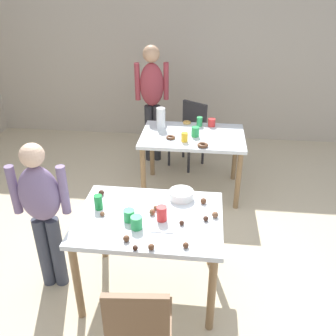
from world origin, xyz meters
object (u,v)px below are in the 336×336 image
object	(u,v)px
dining_table_near	(150,227)
mixing_bowl	(181,195)
dining_table_far	(192,142)
pitcher_far	(161,118)
person_girl_near	(42,208)
chair_far_table	(190,130)
soda_can	(98,202)
chair_near_table	(139,326)
person_adult_far	(152,94)

from	to	relation	value
dining_table_near	mixing_bowl	size ratio (longest dim) A/B	5.53
dining_table_far	pitcher_far	xyz separation A→B (m)	(-0.40, 0.17, 0.22)
person_girl_near	chair_far_table	bearing A→B (deg)	67.18
person_girl_near	mixing_bowl	bearing A→B (deg)	16.52
dining_table_near	soda_can	xyz separation A→B (m)	(-0.42, 0.06, 0.16)
chair_near_table	chair_far_table	distance (m)	3.19
dining_table_far	soda_can	bearing A→B (deg)	-112.67
dining_table_near	dining_table_far	bearing A→B (deg)	81.44
chair_near_table	person_adult_far	size ratio (longest dim) A/B	0.54
dining_table_near	person_adult_far	bearing A→B (deg)	98.00
person_girl_near	soda_can	xyz separation A→B (m)	(0.43, 0.09, 0.02)
chair_near_table	pitcher_far	size ratio (longest dim) A/B	3.50
pitcher_far	person_girl_near	bearing A→B (deg)	-110.56
chair_near_table	person_adult_far	world-z (taller)	person_adult_far
person_girl_near	mixing_bowl	size ratio (longest dim) A/B	6.57
chair_far_table	mixing_bowl	world-z (taller)	chair_far_table
chair_far_table	mixing_bowl	size ratio (longest dim) A/B	4.27
person_adult_far	pitcher_far	xyz separation A→B (m)	(0.20, -0.62, -0.10)
dining_table_near	person_adult_far	xyz separation A→B (m)	(-0.34, 2.45, 0.33)
soda_can	pitcher_far	xyz separation A→B (m)	(0.27, 1.77, 0.06)
soda_can	dining_table_far	bearing A→B (deg)	67.33
mixing_bowl	soda_can	distance (m)	0.68
person_girl_near	mixing_bowl	xyz separation A→B (m)	(1.07, 0.32, -0.00)
chair_far_table	pitcher_far	world-z (taller)	pitcher_far
dining_table_far	person_girl_near	distance (m)	2.02
dining_table_far	person_adult_far	world-z (taller)	person_adult_far
chair_near_table	soda_can	xyz separation A→B (m)	(-0.47, 0.85, 0.31)
person_adult_far	chair_near_table	bearing A→B (deg)	-82.96
chair_far_table	soda_can	distance (m)	2.43
chair_far_table	dining_table_near	bearing A→B (deg)	-94.27
dining_table_far	person_girl_near	bearing A→B (deg)	-122.94
chair_near_table	mixing_bowl	xyz separation A→B (m)	(0.17, 1.08, 0.29)
chair_near_table	pitcher_far	world-z (taller)	pitcher_far
soda_can	pitcher_far	bearing A→B (deg)	81.30
chair_near_table	mixing_bowl	bearing A→B (deg)	81.08
pitcher_far	soda_can	bearing A→B (deg)	-98.70
dining_table_near	person_girl_near	world-z (taller)	person_girl_near
dining_table_near	person_girl_near	xyz separation A→B (m)	(-0.84, -0.03, 0.14)
dining_table_near	chair_near_table	xyz separation A→B (m)	(0.06, -0.79, -0.15)
dining_table_far	person_adult_far	xyz separation A→B (m)	(-0.59, 0.80, 0.32)
chair_far_table	person_adult_far	world-z (taller)	person_adult_far
mixing_bowl	soda_can	world-z (taller)	soda_can
mixing_bowl	pitcher_far	world-z (taller)	pitcher_far
dining_table_near	pitcher_far	bearing A→B (deg)	94.56
dining_table_far	chair_near_table	bearing A→B (deg)	-94.53
mixing_bowl	chair_near_table	bearing A→B (deg)	-98.92
chair_near_table	person_adult_far	distance (m)	3.30
person_adult_far	soda_can	distance (m)	2.40
dining_table_near	mixing_bowl	bearing A→B (deg)	52.01
person_adult_far	soda_can	size ratio (longest dim) A/B	13.21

